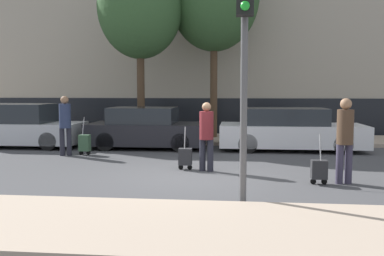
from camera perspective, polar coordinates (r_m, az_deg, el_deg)
ground_plane at (r=9.77m, az=-0.26°, el=-6.51°), size 80.00×80.00×0.00m
sidewalk_near at (r=6.16m, az=-4.21°, el=-12.95°), size 28.00×2.50×0.12m
sidewalk_far at (r=16.66m, az=2.40°, el=-1.47°), size 28.00×3.00×0.12m
building_facade at (r=20.42m, az=3.13°, el=15.21°), size 28.00×2.79×11.13m
parked_car_0 at (r=15.90m, az=-21.68°, el=0.13°), size 4.01×1.79×1.49m
parked_car_1 at (r=14.57m, az=-6.04°, el=-0.12°), size 3.94×1.91×1.38m
parked_car_2 at (r=14.32m, az=12.93°, el=-0.31°), size 4.63×1.90×1.37m
pedestrian_left at (r=13.29m, az=-16.56°, el=0.82°), size 0.34×0.34×1.79m
trolley_left at (r=13.35m, az=-14.13°, el=-1.95°), size 0.34×0.29×1.15m
pedestrian_center at (r=10.30m, az=1.94°, el=-0.58°), size 0.34×0.34×1.67m
trolley_center at (r=10.57m, az=-0.91°, el=-3.85°), size 0.34×0.29×1.07m
pedestrian_right at (r=9.46m, az=19.72°, el=-0.90°), size 0.34×0.34×1.80m
trolley_right at (r=9.32m, az=16.58°, el=-5.33°), size 0.34×0.29×1.05m
traffic_light at (r=7.20m, az=7.02°, el=11.81°), size 0.28×0.47×3.96m
parked_bicycle at (r=16.53m, az=-4.77°, el=-0.02°), size 1.77×0.06×0.96m
bare_tree_near_crossing at (r=16.32m, az=-6.95°, el=15.71°), size 3.11×3.11×6.78m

